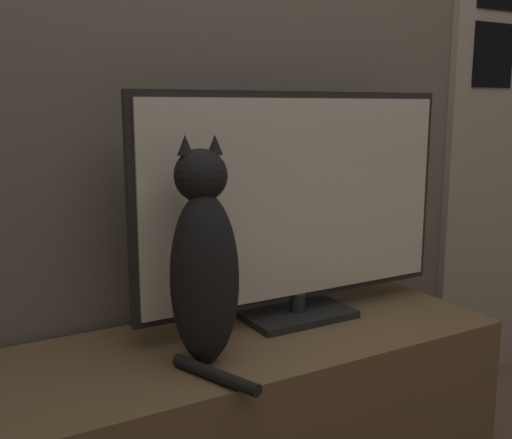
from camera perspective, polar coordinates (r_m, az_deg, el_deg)
The scene contains 4 objects.
wall_back at distance 1.73m, azimuth -5.38°, elevation 19.34°, with size 4.80×0.05×2.60m.
tv_stand at distance 1.66m, azimuth -0.32°, elevation -18.49°, with size 1.30×0.49×0.46m.
tv at distance 1.62m, azimuth 4.03°, elevation 1.35°, with size 0.95×0.18×0.62m.
cat at distance 1.36m, azimuth -4.99°, elevation -4.26°, with size 0.19×0.32×0.52m.
Camera 1 is at (-0.71, -0.33, 1.04)m, focal length 42.00 mm.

